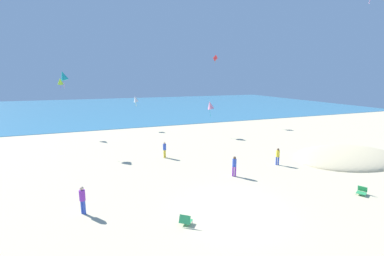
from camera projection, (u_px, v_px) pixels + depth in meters
name	position (u px, v px, depth m)	size (l,w,h in m)	color
ground_plane	(180.00, 160.00, 24.30)	(120.00, 120.00, 0.00)	beige
ocean_water	(124.00, 107.00, 67.70)	(120.00, 60.00, 0.05)	teal
dune_mound	(347.00, 158.00, 24.99)	(10.91, 7.63, 1.53)	beige
beach_chair_far_left	(185.00, 220.00, 13.51)	(0.83, 0.82, 0.60)	#2D9956
beach_chair_mid_beach	(362.00, 191.00, 17.08)	(0.84, 0.79, 0.54)	#2D9956
person_0	(82.00, 198.00, 14.52)	(0.47, 0.47, 1.66)	blue
person_1	(278.00, 155.00, 22.74)	(0.43, 0.43, 1.53)	blue
person_2	(234.00, 165.00, 20.11)	(0.44, 0.44, 1.63)	purple
person_3	(165.00, 149.00, 24.83)	(0.44, 0.44, 1.58)	yellow
kite_red	(215.00, 58.00, 42.69)	(1.01, 0.38, 1.40)	red
kite_pink	(210.00, 105.00, 33.72)	(1.25, 1.13, 2.13)	pink
kite_teal	(63.00, 76.00, 26.52)	(1.01, 0.82, 1.83)	#1EADAD
kite_white	(136.00, 99.00, 38.21)	(1.15, 1.14, 1.61)	white
kite_lime	(60.00, 81.00, 33.97)	(0.73, 0.98, 1.57)	#99DB33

